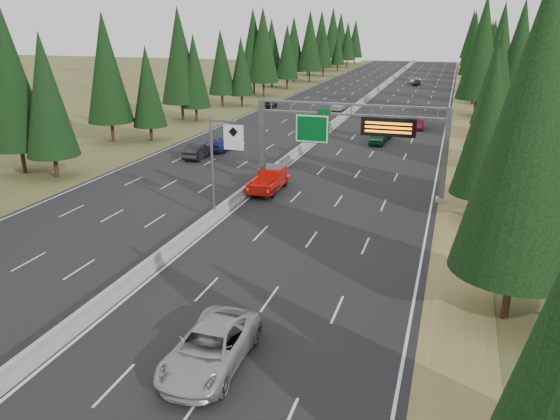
% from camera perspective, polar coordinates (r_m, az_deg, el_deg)
% --- Properties ---
extents(road, '(32.00, 260.00, 0.08)m').
position_cam_1_polar(road, '(93.14, 7.40, 10.09)').
color(road, black).
rests_on(road, ground).
extents(shoulder_right, '(3.60, 260.00, 0.06)m').
position_cam_1_polar(shoulder_right, '(91.65, 18.53, 9.12)').
color(shoulder_right, olive).
rests_on(shoulder_right, ground).
extents(shoulder_left, '(3.60, 260.00, 0.06)m').
position_cam_1_polar(shoulder_left, '(97.89, -3.07, 10.64)').
color(shoulder_left, '#4C4F25').
rests_on(shoulder_left, ground).
extents(median_barrier, '(0.70, 260.00, 0.85)m').
position_cam_1_polar(median_barrier, '(93.08, 7.41, 10.31)').
color(median_barrier, gray).
rests_on(median_barrier, road).
extents(sign_gantry, '(16.75, 0.98, 7.80)m').
position_cam_1_polar(sign_gantry, '(46.93, 8.07, 7.74)').
color(sign_gantry, slate).
rests_on(sign_gantry, road).
extents(hov_sign_pole, '(2.80, 0.50, 8.00)m').
position_cam_1_polar(hov_sign_pole, '(40.11, -6.37, 5.08)').
color(hov_sign_pole, slate).
rests_on(hov_sign_pole, road).
extents(tree_row_right, '(12.07, 241.61, 18.42)m').
position_cam_1_polar(tree_row_right, '(86.54, 21.97, 14.28)').
color(tree_row_right, black).
rests_on(tree_row_right, ground).
extents(tree_row_left, '(11.95, 240.45, 18.87)m').
position_cam_1_polar(tree_row_left, '(92.38, -7.35, 15.79)').
color(tree_row_left, black).
rests_on(tree_row_left, ground).
extents(silver_minivan, '(3.00, 6.39, 1.77)m').
position_cam_1_polar(silver_minivan, '(24.60, -7.28, -14.06)').
color(silver_minivan, '#A2A0A5').
rests_on(silver_minivan, road).
extents(red_pickup, '(2.16, 6.05, 1.97)m').
position_cam_1_polar(red_pickup, '(48.80, -0.95, 3.41)').
color(red_pickup, black).
rests_on(red_pickup, road).
extents(car_ahead_green, '(1.94, 4.57, 1.54)m').
position_cam_1_polar(car_ahead_green, '(68.80, 10.22, 7.46)').
color(car_ahead_green, '#135526').
rests_on(car_ahead_green, road).
extents(car_ahead_dkred, '(1.68, 4.22, 1.36)m').
position_cam_1_polar(car_ahead_dkred, '(79.81, 14.28, 8.70)').
color(car_ahead_dkred, '#590C1A').
rests_on(car_ahead_dkred, road).
extents(car_ahead_dkgrey, '(2.68, 5.46, 1.53)m').
position_cam_1_polar(car_ahead_dkgrey, '(73.33, 10.92, 8.13)').
color(car_ahead_dkgrey, black).
rests_on(car_ahead_dkgrey, road).
extents(car_ahead_white, '(2.60, 5.14, 1.40)m').
position_cam_1_polar(car_ahead_white, '(140.62, 13.98, 13.00)').
color(car_ahead_white, silver).
rests_on(car_ahead_white, road).
extents(car_ahead_far, '(1.92, 4.27, 1.42)m').
position_cam_1_polar(car_ahead_far, '(136.27, 14.09, 12.82)').
color(car_ahead_far, black).
rests_on(car_ahead_far, road).
extents(car_onc_near, '(1.83, 4.92, 1.61)m').
position_cam_1_polar(car_onc_near, '(61.20, -8.57, 6.16)').
color(car_onc_near, black).
rests_on(car_onc_near, road).
extents(car_onc_blue, '(2.18, 5.08, 1.46)m').
position_cam_1_polar(car_onc_blue, '(64.51, -6.04, 6.86)').
color(car_onc_blue, navy).
rests_on(car_onc_blue, road).
extents(car_onc_white, '(1.93, 4.41, 1.48)m').
position_cam_1_polar(car_onc_white, '(94.51, 6.11, 10.74)').
color(car_onc_white, silver).
rests_on(car_onc_white, road).
extents(car_onc_far, '(2.46, 4.79, 1.29)m').
position_cam_1_polar(car_onc_far, '(96.97, -1.15, 11.00)').
color(car_onc_far, black).
rests_on(car_onc_far, road).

